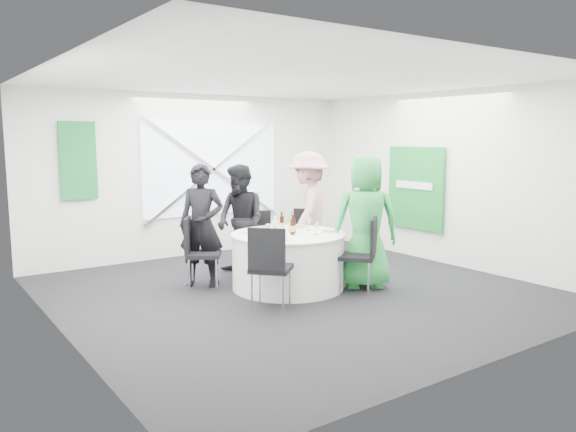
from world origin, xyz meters
TOP-DOWN VIEW (x-y plane):
  - floor at (0.00, 0.00)m, footprint 6.00×6.00m
  - ceiling at (0.00, 0.00)m, footprint 6.00×6.00m
  - wall_back at (0.00, 3.00)m, footprint 6.00×0.00m
  - wall_front at (0.00, -3.00)m, footprint 6.00×0.00m
  - wall_left at (-3.00, 0.00)m, footprint 0.00×6.00m
  - wall_right at (3.00, 0.00)m, footprint 0.00×6.00m
  - window_panel at (0.30, 2.96)m, footprint 2.60×0.03m
  - window_brace_a at (0.30, 2.92)m, footprint 2.63×0.05m
  - window_brace_b at (0.30, 2.92)m, footprint 2.63×0.05m
  - green_banner at (-2.00, 2.95)m, footprint 0.55×0.04m
  - green_sign at (2.94, 0.60)m, footprint 0.05×1.20m
  - banquet_table at (0.00, 0.20)m, footprint 1.56×1.56m
  - chair_back at (0.20, 1.21)m, footprint 0.50×0.51m
  - chair_back_left at (-1.04, 0.87)m, footprint 0.62×0.62m
  - chair_back_right at (0.86, 0.98)m, footprint 0.60×0.60m
  - chair_front_right at (0.67, -0.59)m, footprint 0.65×0.65m
  - chair_front_left at (-0.79, -0.54)m, footprint 0.66×0.66m
  - person_man_back_left at (-0.91, 0.98)m, footprint 0.74×0.71m
  - person_man_back at (-0.17, 1.19)m, footprint 0.57×0.87m
  - person_woman_pink at (0.93, 0.97)m, footprint 1.27×1.19m
  - person_woman_green at (0.89, -0.37)m, footprint 1.07×0.98m
  - plate_back at (0.07, 0.74)m, footprint 0.28×0.28m
  - plate_back_left at (-0.46, 0.48)m, footprint 0.26×0.26m
  - plate_back_right at (0.42, 0.49)m, footprint 0.27×0.27m
  - plate_front_right at (0.48, -0.08)m, footprint 0.24×0.24m
  - plate_front_left at (-0.40, -0.13)m, footprint 0.28×0.28m
  - napkin at (-0.45, -0.12)m, footprint 0.19×0.16m
  - beer_bottle_a at (-0.15, 0.29)m, footprint 0.06×0.06m
  - beer_bottle_b at (0.02, 0.38)m, footprint 0.06×0.06m
  - beer_bottle_c at (0.08, 0.17)m, footprint 0.06×0.06m
  - beer_bottle_d at (-0.01, 0.08)m, footprint 0.06×0.06m
  - green_water_bottle at (0.15, 0.33)m, footprint 0.08×0.08m
  - clear_water_bottle at (-0.25, 0.13)m, footprint 0.08×0.08m
  - wine_glass_a at (0.26, -0.10)m, footprint 0.07×0.07m
  - wine_glass_b at (0.38, 0.24)m, footprint 0.07×0.07m
  - wine_glass_c at (0.11, 0.58)m, footprint 0.07×0.07m
  - wine_glass_d at (-0.31, 0.03)m, footprint 0.07×0.07m
  - wine_glass_e at (-0.36, 0.13)m, footprint 0.07×0.07m
  - fork_a at (-0.53, -0.02)m, footprint 0.11×0.13m
  - knife_a at (-0.32, -0.28)m, footprint 0.11×0.13m
  - fork_b at (-0.43, 0.58)m, footprint 0.08×0.14m
  - knife_b at (-0.57, 0.30)m, footprint 0.08×0.14m
  - fork_c at (0.56, 0.32)m, footprint 0.09×0.14m
  - knife_c at (0.37, 0.64)m, footprint 0.09×0.13m

SIDE VIEW (x-z plane):
  - floor at x=0.00m, z-range 0.00..0.00m
  - banquet_table at x=0.00m, z-range 0.00..0.76m
  - chair_back at x=0.20m, z-range 0.08..1.01m
  - chair_back_right at x=0.86m, z-range 0.08..1.02m
  - chair_back_left at x=-1.04m, z-range 0.09..1.08m
  - chair_front_right at x=0.67m, z-range 0.09..1.10m
  - chair_front_left at x=-0.79m, z-range 0.09..1.12m
  - fork_a at x=-0.53m, z-range 0.76..0.77m
  - knife_a at x=-0.32m, z-range 0.76..0.77m
  - fork_b at x=-0.43m, z-range 0.76..0.77m
  - knife_b at x=-0.57m, z-range 0.76..0.77m
  - fork_c at x=0.56m, z-range 0.76..0.77m
  - knife_c at x=0.37m, z-range 0.76..0.77m
  - plate_back at x=0.07m, z-range 0.76..0.77m
  - plate_back_left at x=-0.46m, z-range 0.76..0.77m
  - plate_front_left at x=-0.40m, z-range 0.76..0.77m
  - plate_back_right at x=0.42m, z-range 0.76..0.80m
  - plate_front_right at x=0.48m, z-range 0.76..0.80m
  - napkin at x=-0.45m, z-range 0.78..0.82m
  - person_man_back at x=-0.17m, z-range 0.00..1.67m
  - person_man_back_left at x=-0.91m, z-range 0.00..1.70m
  - beer_bottle_c at x=0.08m, z-range 0.73..0.98m
  - beer_bottle_a at x=-0.15m, z-range 0.73..0.99m
  - clear_water_bottle at x=-0.25m, z-range 0.73..1.00m
  - beer_bottle_d at x=-0.01m, z-range 0.73..1.00m
  - beer_bottle_b at x=0.02m, z-range 0.73..1.00m
  - green_water_bottle at x=0.15m, z-range 0.73..1.02m
  - wine_glass_a at x=0.26m, z-range 0.80..0.97m
  - wine_glass_b at x=0.38m, z-range 0.80..0.97m
  - wine_glass_c at x=0.11m, z-range 0.80..0.97m
  - wine_glass_d at x=-0.31m, z-range 0.80..0.97m
  - wine_glass_e at x=-0.36m, z-range 0.80..0.97m
  - person_woman_green at x=0.89m, z-range 0.00..1.83m
  - person_woman_pink at x=0.93m, z-range 0.00..1.85m
  - green_sign at x=2.94m, z-range 0.50..1.90m
  - wall_back at x=0.00m, z-range -1.60..4.40m
  - wall_front at x=0.00m, z-range -1.60..4.40m
  - wall_left at x=-3.00m, z-range -1.60..4.40m
  - wall_right at x=3.00m, z-range -1.60..4.40m
  - window_panel at x=0.30m, z-range 0.70..2.30m
  - window_brace_a at x=0.30m, z-range 0.58..2.42m
  - window_brace_b at x=0.30m, z-range 0.58..2.42m
  - green_banner at x=-2.00m, z-range 1.10..2.30m
  - ceiling at x=0.00m, z-range 2.80..2.80m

